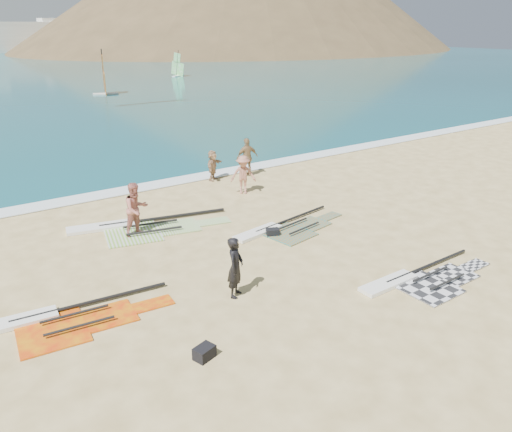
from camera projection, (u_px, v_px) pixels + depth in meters
ground at (329, 288)px, 14.75m from camera, size 300.00×300.00×0.00m
surf_line at (156, 186)px, 24.18m from camera, size 300.00×1.20×0.04m
headland_main at (249, 49)px, 159.66m from camera, size 143.00×143.00×45.00m
headland_minor at (311, 45)px, 185.98m from camera, size 70.00×70.00×28.00m
rig_grey at (420, 280)px, 15.13m from camera, size 4.87×1.91×0.19m
rig_green at (137, 227)px, 19.07m from camera, size 6.14×3.08×0.20m
rig_orange at (284, 229)px, 18.92m from camera, size 5.01×2.33×0.19m
rig_red at (58, 321)px, 13.06m from camera, size 5.25×2.29×0.20m
gear_bag_near at (204, 353)px, 11.62m from camera, size 0.56×0.47×0.30m
gear_bag_far at (273, 232)px, 18.37m from camera, size 0.55×0.48×0.28m
person_wetsuit at (235, 267)px, 14.06m from camera, size 0.78×0.76×1.80m
beachgoer_left at (136, 209)px, 18.18m from camera, size 1.11×0.94×2.00m
beachgoer_mid at (243, 175)px, 22.76m from camera, size 1.33×1.14×1.78m
beachgoer_back at (247, 157)px, 25.40m from camera, size 1.21×0.67×1.96m
beachgoer_right at (213, 165)px, 24.76m from camera, size 1.41×1.19×1.53m
windsurfer_centre at (104, 82)px, 54.93m from camera, size 2.81×3.20×4.93m
windsurfer_right at (178, 69)px, 74.47m from camera, size 2.15×2.36×3.81m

